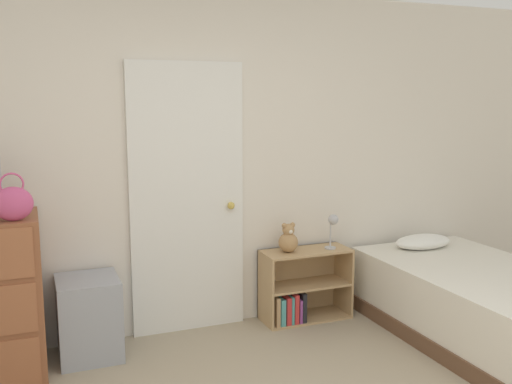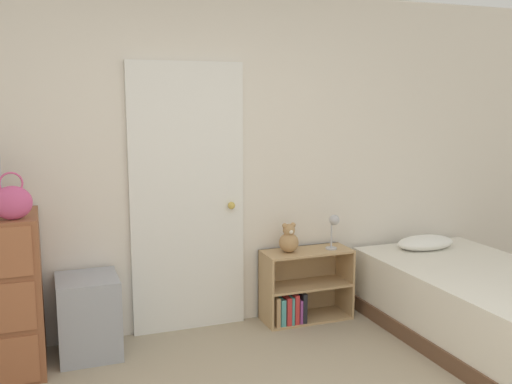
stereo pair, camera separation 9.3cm
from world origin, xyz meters
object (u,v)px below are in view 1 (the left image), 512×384
handbag (13,203)px  desk_lamp (333,224)px  storage_bin (89,317)px  teddy_bear (288,240)px  bed (480,303)px  bookshelf (298,292)px

handbag → desk_lamp: bearing=6.5°
storage_bin → teddy_bear: size_ratio=2.36×
desk_lamp → bed: desk_lamp is taller
bookshelf → desk_lamp: size_ratio=2.54×
desk_lamp → bookshelf: bearing=170.4°
teddy_bear → desk_lamp: size_ratio=0.84×
handbag → bed: 3.30m
teddy_bear → desk_lamp: bearing=-6.1°
handbag → teddy_bear: 2.03m
handbag → bookshelf: (2.04, 0.31, -0.91)m
handbag → storage_bin: handbag is taller
storage_bin → bed: bed is taller
bookshelf → bed: bed is taller
bed → bookshelf: bearing=143.9°
teddy_bear → storage_bin: bearing=-177.6°
handbag → bed: handbag is taller
bookshelf → teddy_bear: size_ratio=3.04×
desk_lamp → bed: (0.83, -0.76, -0.51)m
storage_bin → bookshelf: size_ratio=0.78×
bookshelf → desk_lamp: bearing=-9.6°
handbag → storage_bin: 0.99m
bookshelf → bed: 1.37m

